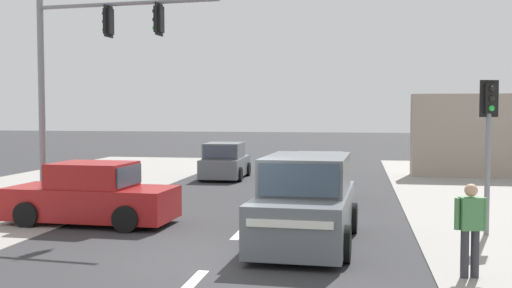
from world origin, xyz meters
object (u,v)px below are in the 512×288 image
hatchback_kerbside_parked (225,162)px  pedestrian_at_kerb (470,225)px  traffic_signal_mast (83,64)px  suv_crossing_left (306,203)px  pedestal_signal_right_kerb (489,130)px  hatchback_oncoming_mid (320,180)px  sedan_oncoming_near (92,196)px

hatchback_kerbside_parked → pedestrian_at_kerb: 15.97m
traffic_signal_mast → pedestrian_at_kerb: traffic_signal_mast is taller
traffic_signal_mast → suv_crossing_left: 7.54m
pedestal_signal_right_kerb → hatchback_kerbside_parked: (-8.47, 10.36, -1.71)m
suv_crossing_left → hatchback_kerbside_parked: (-4.46, 11.90, -0.18)m
hatchback_oncoming_mid → sedan_oncoming_near: sedan_oncoming_near is taller
pedestal_signal_right_kerb → suv_crossing_left: bearing=-159.1°
traffic_signal_mast → hatchback_kerbside_parked: bearing=78.9°
traffic_signal_mast → hatchback_kerbside_parked: 10.13m
pedestal_signal_right_kerb → traffic_signal_mast: bearing=174.4°
suv_crossing_left → sedan_oncoming_near: (-5.54, 1.38, -0.18)m
traffic_signal_mast → sedan_oncoming_near: (0.76, -1.17, -3.44)m
sedan_oncoming_near → pedestrian_at_kerb: pedestrian_at_kerb is taller
sedan_oncoming_near → hatchback_kerbside_parked: bearing=84.1°
hatchback_oncoming_mid → suv_crossing_left: bearing=-89.3°
suv_crossing_left → hatchback_oncoming_mid: bearing=90.7°
pedestal_signal_right_kerb → suv_crossing_left: size_ratio=0.77×
pedestal_signal_right_kerb → sedan_oncoming_near: bearing=-179.1°
hatchback_oncoming_mid → sedan_oncoming_near: (-5.47, -4.61, 0.00)m
traffic_signal_mast → pedestal_signal_right_kerb: traffic_signal_mast is taller
pedestrian_at_kerb → hatchback_kerbside_parked: bearing=117.8°
sedan_oncoming_near → pedestrian_at_kerb: 9.26m
traffic_signal_mast → hatchback_kerbside_parked: size_ratio=1.63×
pedestal_signal_right_kerb → hatchback_kerbside_parked: pedestal_signal_right_kerb is taller
suv_crossing_left → sedan_oncoming_near: suv_crossing_left is taller
pedestal_signal_right_kerb → hatchback_oncoming_mid: 6.28m
suv_crossing_left → pedestrian_at_kerb: suv_crossing_left is taller
hatchback_oncoming_mid → pedestrian_at_kerb: (3.06, -8.22, 0.22)m
hatchback_kerbside_parked → pedestrian_at_kerb: size_ratio=2.26×
suv_crossing_left → hatchback_kerbside_parked: bearing=110.5°
hatchback_kerbside_parked → pedestrian_at_kerb: pedestrian_at_kerb is taller
hatchback_oncoming_mid → traffic_signal_mast: bearing=-151.1°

